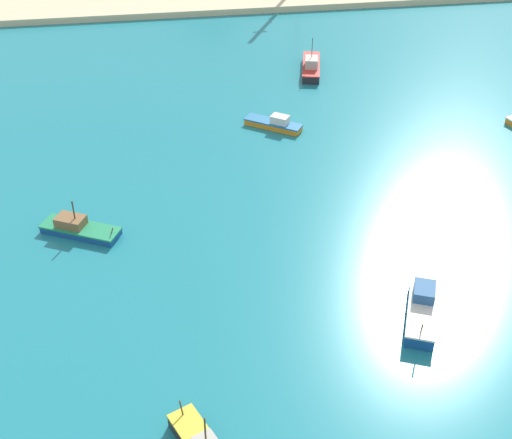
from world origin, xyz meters
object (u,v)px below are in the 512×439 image
Objects in this scene: fishing_boat_0 at (78,228)px; fishing_boat_6 at (422,307)px; fishing_boat_3 at (275,123)px; fishing_boat_9 at (311,67)px.

fishing_boat_0 is 37.75m from fishing_boat_6.
fishing_boat_6 is (7.41, -39.22, 0.23)m from fishing_boat_3.
fishing_boat_9 is (34.84, 39.08, 0.26)m from fishing_boat_0.
fishing_boat_9 is at bearing 63.06° from fishing_boat_3.
fishing_boat_3 is 20.18m from fishing_boat_9.
fishing_boat_6 is (33.11, -18.13, 0.21)m from fishing_boat_0.
fishing_boat_9 is at bearing 48.29° from fishing_boat_0.
fishing_boat_0 is 0.87× the size of fishing_boat_9.
fishing_boat_3 is (25.70, 21.10, -0.02)m from fishing_boat_0.
fishing_boat_0 is at bearing 151.30° from fishing_boat_6.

